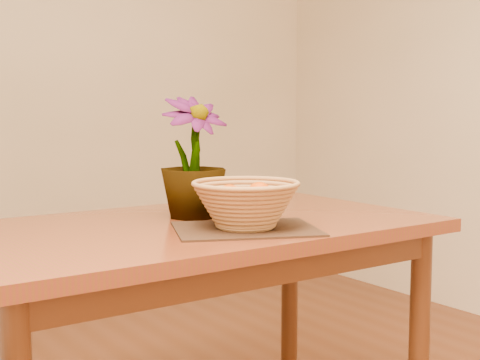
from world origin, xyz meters
TOP-DOWN VIEW (x-y plane):
  - wall_back at (0.00, 2.25)m, footprint 4.00×0.02m
  - table at (0.00, 0.30)m, footprint 1.40×0.80m
  - placemat at (0.05, 0.12)m, footprint 0.47×0.42m
  - wicker_basket at (0.05, 0.12)m, footprint 0.30×0.30m
  - orange_pile at (0.05, 0.12)m, footprint 0.19×0.18m
  - potted_plant at (0.05, 0.39)m, footprint 0.21×0.21m

SIDE VIEW (x-z plane):
  - table at x=0.00m, z-range 0.29..1.04m
  - placemat at x=0.05m, z-range 0.75..0.76m
  - wicker_basket at x=0.05m, z-range 0.75..0.88m
  - orange_pile at x=0.05m, z-range 0.80..0.88m
  - potted_plant at x=0.05m, z-range 0.75..1.12m
  - wall_back at x=0.00m, z-range 0.00..2.70m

